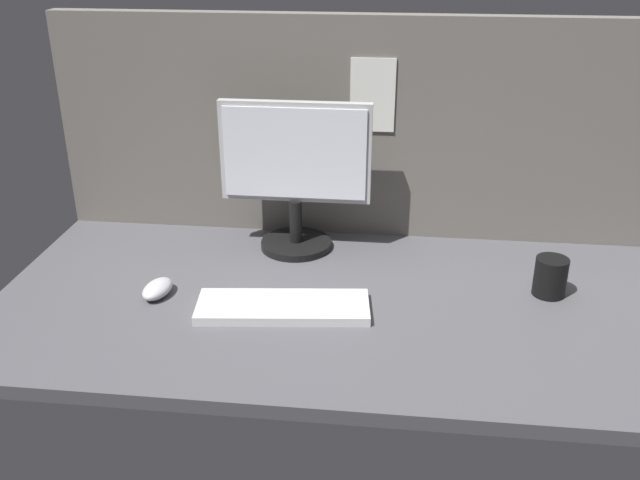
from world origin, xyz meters
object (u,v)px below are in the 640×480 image
Objects in this scene: mug_black_travel at (550,277)px; mouse at (158,289)px; monitor at (295,171)px; keyboard at (283,307)px.

mouse is at bearing -173.03° from mug_black_travel.
keyboard is at bearing -86.76° from monitor.
mouse is at bearing -132.80° from monitor.
monitor reaches higher than mug_black_travel.
monitor is 64.82cm from mug_black_travel.
mug_black_travel is at bearing -17.25° from monitor.
monitor is 38.22cm from keyboard.
monitor is at bearing 57.08° from mouse.
monitor is 44.09cm from mouse.
keyboard is (1.86, -32.84, -19.47)cm from monitor.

